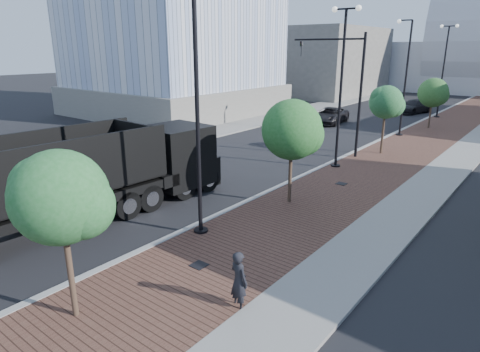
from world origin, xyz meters
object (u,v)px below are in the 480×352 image
Objects in this scene: white_sedan at (59,204)px; dark_car_mid at (330,116)px; dump_truck at (120,175)px; pedestrian at (239,281)px.

white_sedan is 0.74× the size of dark_car_mid.
pedestrian is (8.90, -2.65, -0.75)m from dump_truck.
dump_truck is 26.60m from dark_car_mid.
pedestrian is (11.69, -29.08, 0.14)m from dark_car_mid.
dump_truck reaches higher than white_sedan.
pedestrian is at bearing -5.79° from white_sedan.
white_sedan is 2.26× the size of pedestrian.
dark_car_mid reaches higher than white_sedan.
dark_car_mid is at bearing 99.29° from dump_truck.
dump_truck is at bearing 58.00° from white_sedan.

